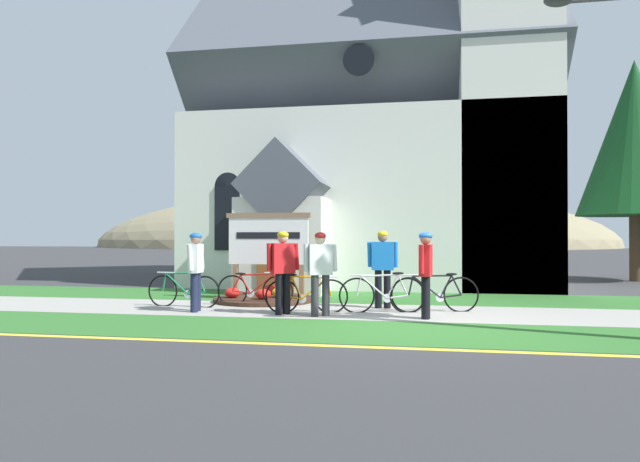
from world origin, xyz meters
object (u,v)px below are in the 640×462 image
at_px(cyclist_in_green_jersey, 383,263).
at_px(cyclist_in_orange_jersey, 426,268).
at_px(bicycle_green, 306,295).
at_px(bicycle_yellow, 255,290).
at_px(bicycle_silver, 184,290).
at_px(bicycle_orange, 435,293).
at_px(bicycle_red, 382,294).
at_px(roadside_conifer, 635,138).
at_px(cyclist_in_red_jersey, 283,266).
at_px(church_sign, 268,242).
at_px(cyclist_in_yellow_jersey, 196,266).
at_px(cyclist_in_blue_jersey, 320,267).

height_order(cyclist_in_green_jersey, cyclist_in_orange_jersey, cyclist_in_green_jersey).
bearing_deg(bicycle_green, bicycle_yellow, 146.94).
height_order(bicycle_silver, bicycle_orange, bicycle_silver).
height_order(bicycle_red, bicycle_orange, bicycle_red).
bearing_deg(cyclist_in_green_jersey, bicycle_orange, -18.19).
xyz_separation_m(bicycle_silver, roadside_conifer, (12.46, 9.67, 4.63)).
bearing_deg(bicycle_green, cyclist_in_red_jersey, -136.66).
height_order(bicycle_red, cyclist_in_red_jersey, cyclist_in_red_jersey).
xyz_separation_m(cyclist_in_orange_jersey, roadside_conifer, (7.23, 10.59, 4.05)).
distance_m(bicycle_red, cyclist_in_green_jersey, 0.91).
height_order(cyclist_in_green_jersey, roadside_conifer, roadside_conifer).
relative_size(bicycle_silver, cyclist_in_red_jersey, 1.05).
bearing_deg(bicycle_yellow, church_sign, 91.62).
bearing_deg(cyclist_in_green_jersey, cyclist_in_orange_jersey, -57.64).
height_order(church_sign, cyclist_in_orange_jersey, church_sign).
height_order(bicycle_yellow, cyclist_in_yellow_jersey, cyclist_in_yellow_jersey).
relative_size(bicycle_orange, cyclist_in_red_jersey, 1.08).
height_order(bicycle_orange, roadside_conifer, roadside_conifer).
bearing_deg(bicycle_yellow, cyclist_in_green_jersey, 1.43).
relative_size(church_sign, bicycle_orange, 1.19).
xyz_separation_m(bicycle_green, cyclist_in_blue_jersey, (0.38, -0.48, 0.59)).
relative_size(bicycle_red, roadside_conifer, 0.22).
distance_m(bicycle_green, cyclist_in_red_jersey, 0.81).
bearing_deg(roadside_conifer, cyclist_in_red_jersey, -133.68).
xyz_separation_m(cyclist_in_red_jersey, cyclist_in_blue_jersey, (0.77, -0.11, -0.02)).
bearing_deg(cyclist_in_orange_jersey, bicycle_red, 139.00).
bearing_deg(bicycle_green, church_sign, 123.04).
xyz_separation_m(church_sign, cyclist_in_red_jersey, (1.00, -2.52, -0.45)).
bearing_deg(church_sign, bicycle_green, -56.96).
relative_size(church_sign, cyclist_in_green_jersey, 1.27).
xyz_separation_m(cyclist_in_green_jersey, cyclist_in_yellow_jersey, (-3.75, -1.24, -0.04)).
bearing_deg(cyclist_in_yellow_jersey, cyclist_in_green_jersey, 18.25).
distance_m(bicycle_silver, bicycle_orange, 5.43).
bearing_deg(bicycle_red, roadside_conifer, 50.54).
height_order(cyclist_in_red_jersey, cyclist_in_yellow_jersey, cyclist_in_red_jersey).
xyz_separation_m(bicycle_green, bicycle_silver, (-2.84, 0.45, 0.01)).
distance_m(bicycle_yellow, bicycle_orange, 3.96).
relative_size(bicycle_green, bicycle_orange, 0.93).
relative_size(cyclist_in_red_jersey, cyclist_in_green_jersey, 0.99).
bearing_deg(cyclist_in_orange_jersey, church_sign, 145.30).
bearing_deg(cyclist_in_red_jersey, roadside_conifer, 46.32).
relative_size(church_sign, bicycle_green, 1.28).
bearing_deg(roadside_conifer, bicycle_green, -133.57).
distance_m(cyclist_in_blue_jersey, roadside_conifer, 14.63).
distance_m(cyclist_in_green_jersey, cyclist_in_yellow_jersey, 3.94).
distance_m(bicycle_red, cyclist_in_yellow_jersey, 3.87).
relative_size(cyclist_in_red_jersey, cyclist_in_yellow_jersey, 1.02).
relative_size(cyclist_in_green_jersey, roadside_conifer, 0.22).
bearing_deg(cyclist_in_red_jersey, bicycle_silver, 161.48).
height_order(bicycle_orange, cyclist_in_orange_jersey, cyclist_in_orange_jersey).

